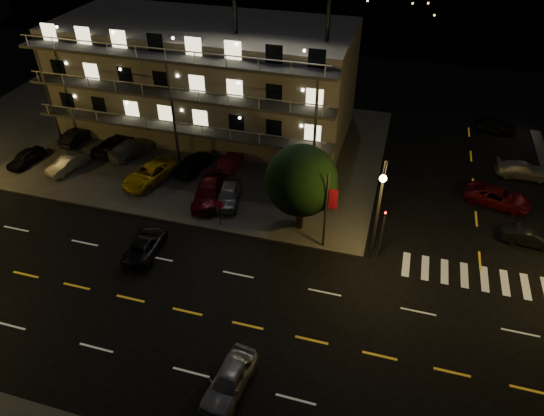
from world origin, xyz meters
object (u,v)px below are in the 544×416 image
(tree, at_px, (301,182))
(lot_car_4, at_px, (229,194))
(road_car_east, at_px, (229,380))
(lot_car_2, at_px, (150,174))
(lot_car_7, at_px, (132,148))
(side_car_0, at_px, (530,237))
(road_car_west, at_px, (145,244))

(tree, distance_m, lot_car_4, 7.27)
(lot_car_4, height_order, road_car_east, lot_car_4)
(lot_car_2, xyz_separation_m, lot_car_7, (-3.75, 3.66, -0.01))
(lot_car_2, distance_m, lot_car_4, 7.66)
(side_car_0, height_order, road_car_east, road_car_east)
(lot_car_4, relative_size, road_car_west, 0.94)
(lot_car_7, bearing_deg, side_car_0, -165.91)
(side_car_0, bearing_deg, road_car_east, 141.03)
(lot_car_7, distance_m, road_car_east, 26.86)
(tree, height_order, road_car_west, tree)
(side_car_0, bearing_deg, road_car_west, 113.37)
(lot_car_2, xyz_separation_m, road_car_west, (3.85, -8.20, -0.24))
(lot_car_7, bearing_deg, lot_car_2, 155.50)
(lot_car_4, height_order, road_car_west, lot_car_4)
(tree, xyz_separation_m, lot_car_2, (-13.84, 2.62, -3.36))
(road_car_west, bearing_deg, road_car_east, 132.87)
(tree, distance_m, lot_car_7, 18.98)
(road_car_east, bearing_deg, side_car_0, 51.95)
(lot_car_4, relative_size, road_car_east, 0.98)
(tree, bearing_deg, lot_car_7, 160.36)
(tree, height_order, lot_car_4, tree)
(lot_car_4, distance_m, road_car_west, 8.10)
(tree, distance_m, road_car_east, 14.78)
(tree, relative_size, lot_car_4, 1.61)
(lot_car_7, xyz_separation_m, road_car_east, (17.19, -20.63, -0.12))
(lot_car_4, height_order, side_car_0, lot_car_4)
(tree, distance_m, side_car_0, 17.29)
(lot_car_2, xyz_separation_m, lot_car_4, (7.59, -1.02, 0.00))
(lot_car_4, xyz_separation_m, road_car_west, (-3.73, -7.19, -0.25))
(lot_car_4, relative_size, side_car_0, 1.09)
(road_car_east, relative_size, road_car_west, 0.96)
(lot_car_2, height_order, lot_car_4, lot_car_4)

